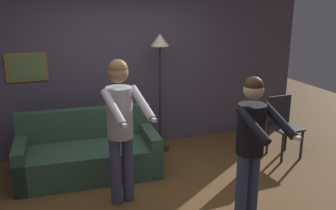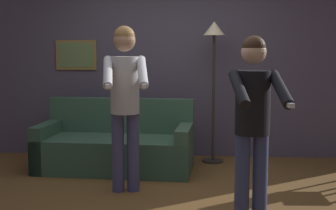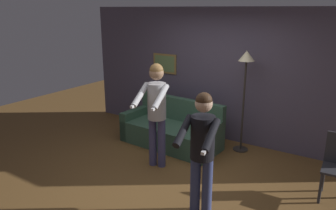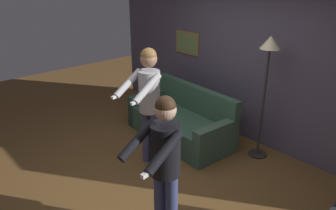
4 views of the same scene
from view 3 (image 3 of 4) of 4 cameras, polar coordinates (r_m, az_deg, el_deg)
ground_plane at (r=5.32m, az=0.40°, el=-12.37°), size 12.00×12.00×0.00m
back_wall_assembly at (r=6.52m, az=9.67°, el=5.07°), size 6.40×0.09×2.60m
couch at (r=6.37m, az=0.68°, el=-4.57°), size 1.95×0.97×0.87m
torchiere_lamp at (r=5.95m, az=13.36°, el=5.62°), size 0.28×0.28×1.86m
person_standing_left at (r=5.26m, az=-2.05°, el=-0.14°), size 0.52×0.72×1.74m
person_standing_right at (r=4.05m, az=5.94°, el=-6.80°), size 0.49×0.63×1.62m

